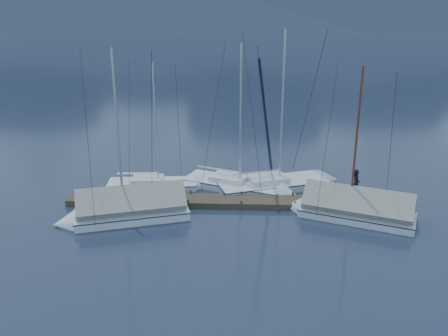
{
  "coord_description": "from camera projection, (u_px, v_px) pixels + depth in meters",
  "views": [
    {
      "loc": [
        1.1,
        -23.09,
        10.85
      ],
      "look_at": [
        0.0,
        2.0,
        2.2
      ],
      "focal_mm": 38.0,
      "sensor_mm": 36.0,
      "label": 1
    }
  ],
  "objects": [
    {
      "name": "sailboat_open_mid",
      "position": [
        247.0,
        188.0,
        29.22
      ],
      "size": [
        7.58,
        4.7,
        9.72
      ],
      "color": "silver",
      "rests_on": "ground"
    },
    {
      "name": "sailboat_open_left",
      "position": [
        166.0,
        185.0,
        29.72
      ],
      "size": [
        6.59,
        2.77,
        8.53
      ],
      "color": "silver",
      "rests_on": "ground"
    },
    {
      "name": "sailboat_covered_near",
      "position": [
        347.0,
        210.0,
        25.45
      ],
      "size": [
        7.2,
        4.41,
        8.99
      ],
      "color": "silver",
      "rests_on": "ground"
    },
    {
      "name": "dock",
      "position": [
        224.0,
        202.0,
        27.24
      ],
      "size": [
        18.0,
        1.5,
        0.54
      ],
      "color": "#382D23",
      "rests_on": "ground"
    },
    {
      "name": "person",
      "position": [
        356.0,
        184.0,
        26.94
      ],
      "size": [
        0.59,
        0.73,
        1.75
      ],
      "primitive_type": "imported",
      "rotation": [
        0.0,
        0.0,
        1.28
      ],
      "color": "black",
      "rests_on": "dock"
    },
    {
      "name": "ground",
      "position": [
        222.0,
        219.0,
        25.39
      ],
      "size": [
        1000.0,
        1000.0,
        0.0
      ],
      "primitive_type": "plane",
      "color": "#161E33",
      "rests_on": "ground"
    },
    {
      "name": "mooring_posts",
      "position": [
        215.0,
        198.0,
        27.19
      ],
      "size": [
        15.12,
        1.52,
        0.35
      ],
      "color": "#382D23",
      "rests_on": "ground"
    },
    {
      "name": "sailboat_open_right",
      "position": [
        287.0,
        184.0,
        29.81
      ],
      "size": [
        8.27,
        4.77,
        10.55
      ],
      "color": "silver",
      "rests_on": "ground"
    },
    {
      "name": "sailboat_covered_far",
      "position": [
        121.0,
        212.0,
        25.12
      ],
      "size": [
        7.32,
        4.09,
        9.84
      ],
      "color": "white",
      "rests_on": "ground"
    }
  ]
}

